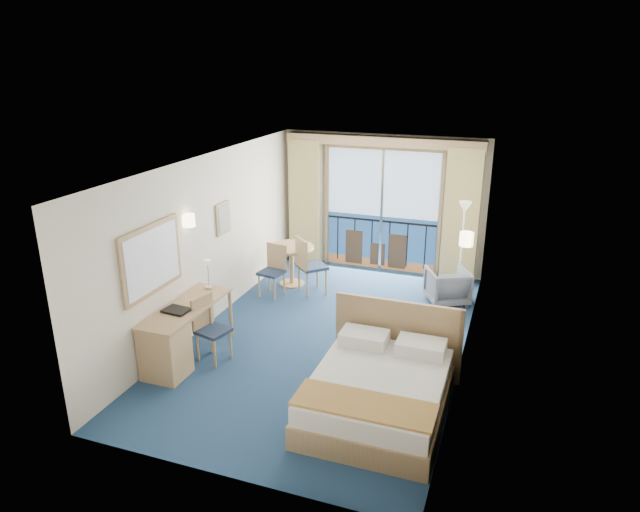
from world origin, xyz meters
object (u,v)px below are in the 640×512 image
(desk_chair, at_px, (209,324))
(table_chair_b, at_px, (274,267))
(bed, at_px, (379,390))
(armchair, at_px, (447,286))
(nightstand, at_px, (443,354))
(table_chair_a, at_px, (308,263))
(desk, at_px, (170,343))
(round_table, at_px, (291,256))
(floor_lamp, at_px, (464,225))

(desk_chair, relative_size, table_chair_b, 1.00)
(bed, height_order, table_chair_b, bed)
(bed, relative_size, armchair, 2.97)
(table_chair_b, bearing_deg, nightstand, -18.31)
(nightstand, bearing_deg, table_chair_a, 144.98)
(nightstand, height_order, desk, desk)
(nightstand, bearing_deg, armchair, 96.46)
(table_chair_b, bearing_deg, desk, -85.85)
(nightstand, height_order, table_chair_a, table_chair_a)
(bed, distance_m, round_table, 4.27)
(nightstand, xyz_separation_m, armchair, (-0.27, 2.35, 0.05))
(bed, relative_size, desk, 1.22)
(desk_chair, bearing_deg, desk, 162.70)
(bed, height_order, table_chair_a, bed)
(armchair, xyz_separation_m, desk, (-3.22, -3.61, 0.12))
(bed, bearing_deg, desk_chair, 169.97)
(bed, xyz_separation_m, table_chair_b, (-2.67, 2.87, 0.23))
(desk, relative_size, table_chair_a, 1.57)
(desk, bearing_deg, floor_lamp, 50.04)
(table_chair_a, distance_m, table_chair_b, 0.61)
(floor_lamp, relative_size, desk_chair, 1.85)
(bed, distance_m, table_chair_a, 3.76)
(table_chair_b, bearing_deg, floor_lamp, 27.99)
(round_table, distance_m, table_chair_b, 0.56)
(armchair, height_order, desk, desk)
(desk, xyz_separation_m, desk_chair, (0.31, 0.51, 0.09))
(floor_lamp, bearing_deg, nightstand, -87.58)
(floor_lamp, relative_size, round_table, 2.05)
(armchair, bearing_deg, nightstand, 69.15)
(nightstand, height_order, armchair, armchair)
(armchair, bearing_deg, round_table, -24.42)
(bed, bearing_deg, floor_lamp, 83.27)
(desk, bearing_deg, bed, 0.92)
(bed, distance_m, desk_chair, 2.64)
(floor_lamp, height_order, table_chair_a, floor_lamp)
(desk_chair, distance_m, table_chair_a, 2.69)
(armchair, distance_m, desk, 4.84)
(table_chair_a, bearing_deg, bed, 169.26)
(bed, bearing_deg, round_table, 126.75)
(desk, xyz_separation_m, table_chair_b, (0.23, 2.92, 0.09))
(desk_chair, bearing_deg, bed, -85.93)
(bed, xyz_separation_m, table_chair_a, (-2.11, 3.10, 0.30))
(desk_chair, height_order, table_chair_a, table_chair_a)
(round_table, xyz_separation_m, table_chair_a, (0.45, -0.31, 0.02))
(bed, xyz_separation_m, desk_chair, (-2.59, 0.46, 0.23))
(bed, distance_m, nightstand, 1.35)
(bed, bearing_deg, nightstand, 64.31)
(round_table, bearing_deg, armchair, 2.89)
(round_table, height_order, table_chair_a, table_chair_a)
(nightstand, relative_size, floor_lamp, 0.30)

